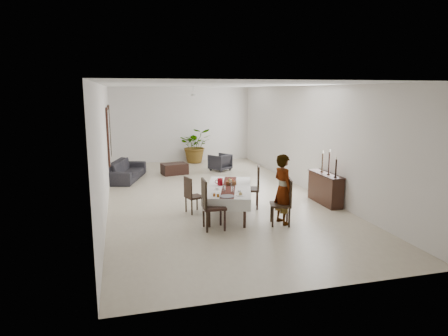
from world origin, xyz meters
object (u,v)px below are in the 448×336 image
Objects in this scene: dining_table_top at (229,188)px; red_pitcher at (220,182)px; sideboard_body at (325,189)px; sofa at (126,170)px; woman at (283,189)px.

dining_table_top is 0.29m from red_pitcher.
sideboard_body is 0.60× the size of sofa.
red_pitcher is 3.01m from sideboard_body.
woman is (1.19, -1.23, 0.03)m from red_pitcher.
red_pitcher is 5.04m from sofa.
dining_table_top reaches higher than sofa.
sideboard_body reaches higher than dining_table_top.
sofa is at bearing 135.08° from dining_table_top.
red_pitcher is at bearing 149.04° from dining_table_top.
red_pitcher reaches higher than sofa.
woman is at bearing -27.60° from dining_table_top.
woman is at bearing -45.97° from red_pitcher.
dining_table_top is 5.29m from sofa.
sofa is at bearing 20.14° from woman.
woman reaches higher than dining_table_top.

